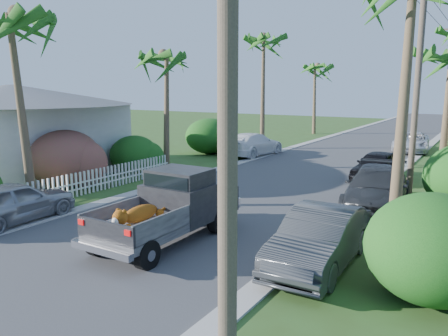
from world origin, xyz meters
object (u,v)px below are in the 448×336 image
Objects in this scene: parked_car_rd at (411,142)px; utility_pole_b at (417,84)px; parked_car_lf at (253,144)px; house_left at (15,132)px; pickup_truck at (175,205)px; palm_l_c at (264,38)px; parked_car_rm at (377,189)px; palm_l_a at (13,15)px; palm_l_d at (316,66)px; parked_car_rn at (319,239)px; parked_car_ln at (14,202)px; utility_pole_a at (228,75)px; parked_car_rf at (377,166)px; palm_l_b at (165,55)px.

parked_car_rd is 13.84m from utility_pole_b.
parked_car_lf is (-8.60, -7.44, 0.06)m from parked_car_rd.
house_left reaches higher than parked_car_lf.
pickup_truck is 21.06m from palm_l_c.
palm_l_a is at bearing -157.35° from parked_car_rm.
parked_car_rm is 5.17m from utility_pole_b.
palm_l_d is 0.86× the size of house_left.
parked_car_rm is 1.03× the size of parked_car_lf.
parked_car_rn reaches higher than parked_car_ln.
utility_pole_a is (0.60, -5.42, 3.88)m from parked_car_rn.
parked_car_rm is 0.59× the size of utility_pole_b.
parked_car_lf is 12.63m from utility_pole_b.
utility_pole_a is (18.60, -9.00, 2.48)m from house_left.
parked_car_rf is at bearing 96.12° from utility_pole_a.
parked_car_ln is 11.72m from utility_pole_a.
parked_car_lf is 0.57× the size of utility_pole_b.
parked_car_rd is at bearing 67.03° from palm_l_a.
parked_car_rn is 6.16m from parked_car_rm.
palm_l_a is at bearing -178.15° from pickup_truck.
parked_car_rn is at bearing -97.78° from parked_car_rm.
utility_pole_a and utility_pole_b have the same top height.
parked_car_rm is 0.64× the size of palm_l_a.
house_left is at bearing -141.12° from palm_l_b.
parked_car_ln is 6.53m from palm_l_a.
parked_car_rd is 0.54× the size of palm_l_c.
utility_pole_a reaches higher than parked_car_rm.
palm_l_d is at bearing 89.22° from palm_l_b.
parked_car_rn is 0.54× the size of palm_l_a.
parked_car_rn is 0.59× the size of palm_l_b.
parked_car_lf is 0.63× the size of palm_l_a.
house_left is 19.70m from utility_pole_b.
palm_l_b is at bearing -81.58° from parked_car_ln.
parked_car_rf is 0.45× the size of utility_pole_a.
parked_car_rf is 14.02m from palm_l_c.
utility_pole_b reaches higher than palm_l_b.
pickup_truck is at bearing 114.96° from parked_car_lf.
pickup_truck is at bearing -178.62° from parked_car_rn.
parked_car_lf is 7.96m from palm_l_c.
palm_l_a is at bearing -125.95° from parked_car_rf.
utility_pole_b is (11.80, 10.00, -2.33)m from palm_l_a.
palm_l_a reaches higher than parked_car_rd.
utility_pole_b is (11.60, -9.00, -3.31)m from palm_l_c.
parked_car_rn is 6.69m from utility_pole_a.
palm_l_c is (-11.00, 18.58, 7.19)m from parked_car_rn.
parked_car_ln is 0.45× the size of palm_l_c.
parked_car_lf is at bearing 151.82° from utility_pole_b.
parked_car_ln is 15.98m from utility_pole_b.
pickup_truck reaches higher than parked_car_rm.
parked_car_rm is 0.71× the size of palm_l_b.
palm_l_c reaches higher than palm_l_d.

